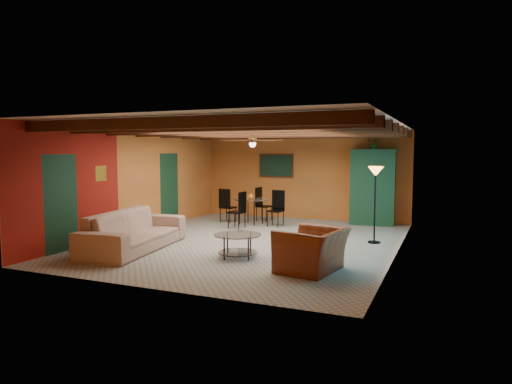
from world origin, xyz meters
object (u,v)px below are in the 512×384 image
at_px(potted_plant, 374,144).
at_px(sofa, 134,231).
at_px(dining_table, 251,207).
at_px(armoire, 373,188).
at_px(vase, 251,186).
at_px(coffee_table, 238,246).
at_px(armchair, 312,250).
at_px(floor_lamp, 375,205).

bearing_deg(potted_plant, sofa, -127.17).
distance_m(dining_table, armoire, 3.58).
bearing_deg(vase, coffee_table, -70.12).
bearing_deg(potted_plant, vase, -156.84).
height_order(armoire, potted_plant, potted_plant).
distance_m(coffee_table, armoire, 5.67).
xyz_separation_m(armchair, potted_plant, (0.19, 5.73, 1.95)).
bearing_deg(sofa, vase, -20.47).
relative_size(armchair, dining_table, 0.60).
xyz_separation_m(dining_table, armoire, (3.25, 1.39, 0.54)).
bearing_deg(armoire, potted_plant, 0.00).
height_order(armchair, dining_table, dining_table).
height_order(armchair, floor_lamp, floor_lamp).
bearing_deg(armchair, armoire, -171.30).
bearing_deg(vase, armoire, 23.16).
height_order(armoire, floor_lamp, armoire).
bearing_deg(coffee_table, dining_table, 109.88).
bearing_deg(vase, sofa, -102.74).
distance_m(sofa, armoire, 6.95).
xyz_separation_m(dining_table, potted_plant, (3.25, 1.39, 1.82)).
height_order(floor_lamp, vase, floor_lamp).
bearing_deg(coffee_table, sofa, -174.72).
bearing_deg(vase, floor_lamp, -20.27).
xyz_separation_m(potted_plant, vase, (-3.25, -1.39, -1.22)).
distance_m(sofa, coffee_table, 2.36).
bearing_deg(armchair, vase, -134.22).
xyz_separation_m(floor_lamp, vase, (-3.70, 1.37, 0.22)).
bearing_deg(dining_table, armchair, -54.78).
bearing_deg(armchair, floor_lamp, 178.49).
relative_size(sofa, dining_table, 1.45).
bearing_deg(armoire, armchair, -95.49).
bearing_deg(dining_table, coffee_table, -70.12).
bearing_deg(floor_lamp, coffee_table, -131.96).
distance_m(coffee_table, potted_plant, 5.98).
bearing_deg(dining_table, sofa, -102.74).
height_order(sofa, coffee_table, sofa).
height_order(armchair, potted_plant, potted_plant).
height_order(sofa, dining_table, dining_table).
height_order(armchair, armoire, armoire).
height_order(dining_table, vase, vase).
distance_m(coffee_table, floor_lamp, 3.48).
bearing_deg(armoire, dining_table, -160.48).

